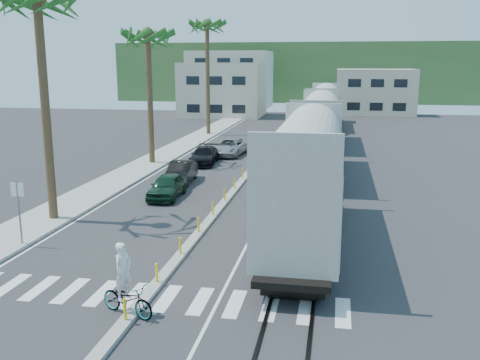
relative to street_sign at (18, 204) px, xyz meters
name	(u,v)px	position (x,y,z in m)	size (l,w,h in m)	color
ground	(166,275)	(7.30, -2.00, -1.97)	(140.00, 140.00, 0.00)	#28282B
sidewalk	(162,157)	(-1.20, 23.00, -1.90)	(3.00, 90.00, 0.15)	gray
rails	(321,156)	(12.30, 26.00, -1.94)	(1.56, 100.00, 0.06)	black
median	(250,171)	(7.30, 17.96, -1.88)	(0.45, 60.00, 0.85)	gray
crosswalk	(148,297)	(7.30, -4.00, -1.97)	(14.00, 2.20, 0.01)	silver
lane_markings	(234,160)	(5.15, 23.00, -1.97)	(9.42, 90.00, 0.01)	silver
freight_train	(321,127)	(12.30, 23.31, 0.93)	(3.00, 60.94, 5.85)	#A7A599
palm_trees	(153,26)	(-0.80, 20.70, 8.84)	(3.50, 37.20, 13.75)	brown
street_sign	(18,204)	(0.00, 0.00, 0.00)	(0.60, 0.08, 3.00)	slate
buildings	(262,85)	(0.89, 69.66, 2.39)	(38.00, 27.00, 10.00)	#C1B49A
hillside	(310,72)	(7.30, 98.00, 4.03)	(80.00, 20.00, 12.00)	#385628
car_lead	(167,186)	(3.64, 9.59, -1.25)	(1.82, 4.27, 1.44)	black
car_second	(181,172)	(3.28, 13.75, -1.25)	(1.83, 4.48, 1.44)	black
car_third	(204,156)	(3.15, 20.65, -1.28)	(2.24, 4.87, 1.38)	black
car_rear	(229,147)	(4.33, 25.16, -1.24)	(2.82, 5.42, 1.46)	#9A9C9F
cyclist	(127,293)	(7.12, -5.40, -1.21)	(2.12, 2.56, 2.45)	#9EA0A5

